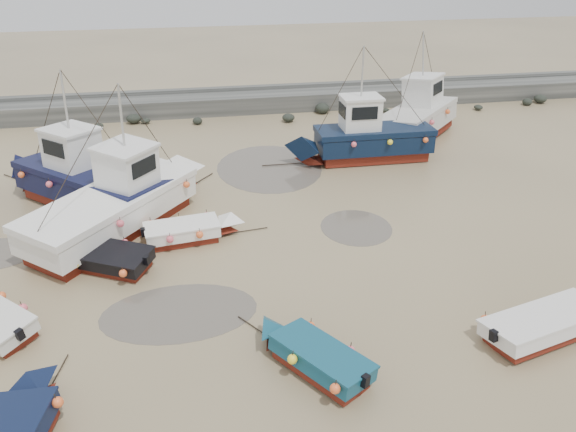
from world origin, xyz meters
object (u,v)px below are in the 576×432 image
object	(u,v)px
cabin_boat_3	(423,114)
person	(134,211)
dinghy_4	(93,253)
dinghy_5	(191,228)
dinghy_2	(311,352)
cabin_boat_2	(363,137)
cabin_boat_0	(81,179)
cabin_boat_1	(121,200)
dinghy_3	(557,320)

from	to	relation	value
cabin_boat_3	person	xyz separation A→B (m)	(-17.14, -7.72, -1.36)
dinghy_4	dinghy_5	distance (m)	3.97
dinghy_5	dinghy_4	bearing A→B (deg)	-78.70
dinghy_2	cabin_boat_2	bearing A→B (deg)	33.29
dinghy_4	cabin_boat_2	bearing A→B (deg)	-29.20
dinghy_5	person	xyz separation A→B (m)	(-2.57, 3.21, -0.56)
cabin_boat_2	person	xyz separation A→B (m)	(-12.24, -4.24, -1.36)
dinghy_2	cabin_boat_2	xyz separation A→B (m)	(6.37, 15.75, 0.80)
cabin_boat_0	cabin_boat_1	distance (m)	3.31
cabin_boat_0	cabin_boat_2	world-z (taller)	same
dinghy_2	cabin_boat_1	bearing A→B (deg)	86.76
dinghy_3	cabin_boat_0	bearing A→B (deg)	-141.79
cabin_boat_3	dinghy_3	bearing A→B (deg)	-54.71
dinghy_2	dinghy_4	world-z (taller)	same
person	dinghy_3	bearing A→B (deg)	104.90
cabin_boat_3	person	size ratio (longest dim) A/B	4.20
cabin_boat_1	cabin_boat_3	xyz separation A→B (m)	(17.42, 9.18, 0.06)
cabin_boat_0	cabin_boat_1	bearing A→B (deg)	-99.75
cabin_boat_0	cabin_boat_1	xyz separation A→B (m)	(2.03, -2.62, -0.01)
cabin_boat_2	dinghy_3	bearing A→B (deg)	-173.36
cabin_boat_2	cabin_boat_3	size ratio (longest dim) A/B	1.21
dinghy_4	cabin_boat_1	bearing A→B (deg)	11.32
dinghy_5	person	distance (m)	4.15
dinghy_4	cabin_boat_0	distance (m)	5.84
dinghy_3	cabin_boat_2	size ratio (longest dim) A/B	0.69
dinghy_2	cabin_boat_3	bearing A→B (deg)	24.94
dinghy_2	cabin_boat_3	size ratio (longest dim) A/B	0.61
dinghy_5	cabin_boat_2	size ratio (longest dim) A/B	0.56
dinghy_3	cabin_boat_1	xyz separation A→B (m)	(-14.23, 9.95, 0.77)
cabin_boat_1	person	distance (m)	1.98
dinghy_2	dinghy_3	world-z (taller)	same
dinghy_4	cabin_boat_3	bearing A→B (deg)	-28.58
dinghy_3	cabin_boat_1	bearing A→B (deg)	-139.05
dinghy_5	person	size ratio (longest dim) A/B	2.84
cabin_boat_0	person	xyz separation A→B (m)	(2.30, -1.16, -1.31)
person	dinghy_2	bearing A→B (deg)	81.21
dinghy_3	dinghy_4	xyz separation A→B (m)	(-15.13, 6.89, 0.01)
cabin_boat_0	cabin_boat_2	xyz separation A→B (m)	(14.55, 3.08, 0.05)
dinghy_5	person	world-z (taller)	dinghy_5
cabin_boat_3	person	world-z (taller)	cabin_boat_3
dinghy_4	cabin_boat_0	world-z (taller)	cabin_boat_0
dinghy_5	cabin_boat_0	size ratio (longest dim) A/B	0.59
dinghy_3	person	bearing A→B (deg)	-143.37
dinghy_4	dinghy_5	size ratio (longest dim) A/B	1.10
dinghy_3	cabin_boat_3	world-z (taller)	cabin_boat_3
dinghy_2	dinghy_3	size ratio (longest dim) A/B	0.72
cabin_boat_0	cabin_boat_3	world-z (taller)	same
dinghy_2	cabin_boat_0	bearing A→B (deg)	88.15
dinghy_5	cabin_boat_2	world-z (taller)	cabin_boat_2
cabin_boat_1	cabin_boat_2	size ratio (longest dim) A/B	1.02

